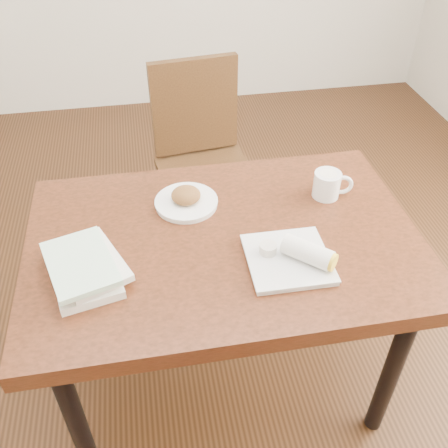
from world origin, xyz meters
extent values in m
cube|color=#472814|center=(0.00, 0.00, -0.01)|extent=(4.00, 5.00, 0.01)
cube|color=maroon|center=(0.00, 0.00, 0.72)|extent=(1.23, 0.82, 0.06)
cylinder|color=black|center=(-0.51, -0.31, 0.34)|extent=(0.06, 0.06, 0.69)
cylinder|color=black|center=(0.51, -0.31, 0.34)|extent=(0.06, 0.06, 0.69)
cylinder|color=black|center=(-0.51, 0.31, 0.34)|extent=(0.06, 0.06, 0.69)
cylinder|color=black|center=(0.51, 0.31, 0.34)|extent=(0.06, 0.06, 0.69)
cylinder|color=#4C3015|center=(0.21, 0.94, 0.23)|extent=(0.04, 0.04, 0.45)
cylinder|color=#4C3015|center=(-0.15, 0.90, 0.23)|extent=(0.04, 0.04, 0.45)
cylinder|color=#4C3015|center=(0.25, 0.59, 0.23)|extent=(0.04, 0.04, 0.45)
cylinder|color=#4C3015|center=(-0.10, 0.54, 0.23)|extent=(0.04, 0.04, 0.45)
cube|color=#4C3015|center=(0.05, 0.74, 0.47)|extent=(0.47, 0.47, 0.04)
cube|color=#4C3015|center=(0.03, 0.93, 0.73)|extent=(0.40, 0.09, 0.45)
cylinder|color=white|center=(-0.10, 0.18, 0.76)|extent=(0.21, 0.21, 0.01)
cylinder|color=white|center=(-0.10, 0.18, 0.77)|extent=(0.21, 0.21, 0.01)
ellipsoid|color=#B27538|center=(-0.10, 0.18, 0.79)|extent=(0.10, 0.10, 0.05)
cylinder|color=white|center=(0.38, 0.15, 0.80)|extent=(0.09, 0.09, 0.09)
torus|color=white|center=(0.43, 0.14, 0.80)|extent=(0.08, 0.03, 0.07)
cylinder|color=tan|center=(0.38, 0.15, 0.84)|extent=(0.08, 0.08, 0.01)
cylinder|color=#F2E5CC|center=(0.38, 0.15, 0.84)|extent=(0.06, 0.06, 0.00)
cube|color=white|center=(0.17, -0.15, 0.76)|extent=(0.24, 0.24, 0.01)
cube|color=white|center=(0.17, -0.15, 0.77)|extent=(0.24, 0.24, 0.01)
cylinder|color=white|center=(0.21, -0.17, 0.80)|extent=(0.15, 0.15, 0.06)
cylinder|color=yellow|center=(0.27, -0.22, 0.80)|extent=(0.05, 0.05, 0.05)
cylinder|color=silver|center=(0.11, -0.12, 0.78)|extent=(0.05, 0.05, 0.03)
cylinder|color=red|center=(0.11, -0.12, 0.80)|extent=(0.04, 0.04, 0.01)
cube|color=white|center=(-0.42, -0.10, 0.76)|extent=(0.23, 0.29, 0.03)
cube|color=silver|center=(-0.41, -0.09, 0.79)|extent=(0.25, 0.29, 0.02)
cube|color=#95DFA5|center=(-0.43, -0.11, 0.81)|extent=(0.24, 0.29, 0.02)
camera|label=1|loc=(-0.21, -1.15, 1.79)|focal=40.00mm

